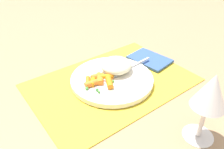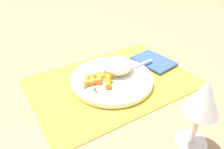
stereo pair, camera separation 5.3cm
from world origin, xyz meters
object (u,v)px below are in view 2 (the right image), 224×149
carrot_portion (98,79)px  napkin (153,61)px  rice_mound (117,65)px  plate (112,79)px  fork (124,71)px  wine_glass (204,100)px

carrot_portion → napkin: (-0.23, -0.02, -0.02)m
rice_mound → carrot_portion: (0.08, 0.02, -0.01)m
plate → carrot_portion: size_ratio=2.58×
fork → napkin: fork is taller
fork → plate: bearing=4.4°
plate → carrot_portion: carrot_portion is taller
carrot_portion → napkin: bearing=-175.2°
plate → fork: (-0.05, -0.00, 0.01)m
plate → wine_glass: size_ratio=1.46×
fork → wine_glass: size_ratio=1.18×
fork → carrot_portion: bearing=0.7°
carrot_portion → napkin: carrot_portion is taller
napkin → carrot_portion: bearing=4.8°
wine_glass → napkin: size_ratio=1.24×
plate → wine_glass: 0.31m
rice_mound → napkin: bearing=-179.6°
carrot_portion → fork: 0.09m
wine_glass → rice_mound: bearing=-90.1°
carrot_portion → wine_glass: 0.31m
carrot_portion → fork: bearing=-179.3°
rice_mound → fork: (-0.02, 0.02, -0.02)m
carrot_portion → plate: bearing=176.9°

